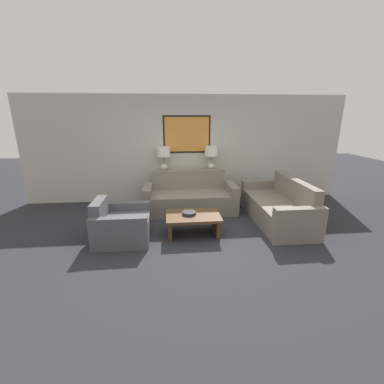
# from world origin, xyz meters

# --- Properties ---
(ground_plane) EXTENTS (20.00, 20.00, 0.00)m
(ground_plane) POSITION_xyz_m (0.00, 0.00, 0.00)
(ground_plane) COLOR #28282D
(back_wall) EXTENTS (8.11, 0.12, 2.65)m
(back_wall) POSITION_xyz_m (0.00, 2.54, 1.33)
(back_wall) COLOR beige
(back_wall) RESTS_ON ground_plane
(console_table) EXTENTS (1.69, 0.38, 0.81)m
(console_table) POSITION_xyz_m (0.00, 2.27, 0.41)
(console_table) COLOR brown
(console_table) RESTS_ON ground_plane
(table_lamp_left) EXTENTS (0.33, 0.33, 0.61)m
(table_lamp_left) POSITION_xyz_m (-0.59, 2.27, 1.23)
(table_lamp_left) COLOR silver
(table_lamp_left) RESTS_ON console_table
(table_lamp_right) EXTENTS (0.33, 0.33, 0.61)m
(table_lamp_right) POSITION_xyz_m (0.59, 2.27, 1.23)
(table_lamp_right) COLOR silver
(table_lamp_right) RESTS_ON console_table
(couch_by_back_wall) EXTENTS (2.09, 0.92, 0.90)m
(couch_by_back_wall) POSITION_xyz_m (0.00, 1.63, 0.31)
(couch_by_back_wall) COLOR slate
(couch_by_back_wall) RESTS_ON ground_plane
(couch_by_side) EXTENTS (0.92, 2.09, 0.90)m
(couch_by_side) POSITION_xyz_m (1.80, 0.83, 0.31)
(couch_by_side) COLOR slate
(couch_by_side) RESTS_ON ground_plane
(coffee_table) EXTENTS (1.00, 0.69, 0.39)m
(coffee_table) POSITION_xyz_m (-0.05, 0.37, 0.28)
(coffee_table) COLOR #4C331E
(coffee_table) RESTS_ON ground_plane
(decorative_bowl) EXTENTS (0.26, 0.26, 0.05)m
(decorative_bowl) POSITION_xyz_m (-0.12, 0.39, 0.42)
(decorative_bowl) COLOR #232328
(decorative_bowl) RESTS_ON coffee_table
(armchair_near_back_wall) EXTENTS (0.95, 0.92, 0.75)m
(armchair_near_back_wall) POSITION_xyz_m (-1.36, 0.30, 0.27)
(armchair_near_back_wall) COLOR #4C4C51
(armchair_near_back_wall) RESTS_ON ground_plane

